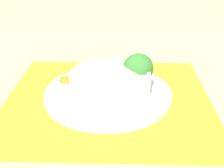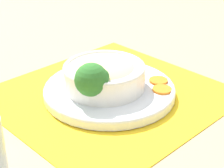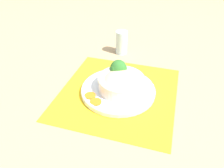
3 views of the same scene
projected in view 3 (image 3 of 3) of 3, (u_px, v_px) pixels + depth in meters
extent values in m
plane|color=tan|center=(118.00, 93.00, 0.88)|extent=(4.00, 4.00, 0.00)
cube|color=yellow|center=(118.00, 92.00, 0.88)|extent=(0.52, 0.50, 0.00)
cylinder|color=silver|center=(118.00, 90.00, 0.87)|extent=(0.29, 0.29, 0.02)
torus|color=silver|center=(118.00, 89.00, 0.86)|extent=(0.29, 0.29, 0.01)
cylinder|color=silver|center=(121.00, 84.00, 0.85)|extent=(0.18, 0.18, 0.05)
torus|color=silver|center=(121.00, 78.00, 0.84)|extent=(0.18, 0.18, 0.01)
ellipsoid|color=beige|center=(121.00, 81.00, 0.84)|extent=(0.15, 0.15, 0.05)
cylinder|color=#759E51|center=(118.00, 76.00, 0.91)|extent=(0.03, 0.03, 0.03)
sphere|color=#2D6B28|center=(118.00, 68.00, 0.89)|extent=(0.07, 0.07, 0.07)
sphere|color=#2D6B28|center=(115.00, 69.00, 0.88)|extent=(0.03, 0.03, 0.03)
sphere|color=#2D6B28|center=(122.00, 66.00, 0.90)|extent=(0.03, 0.03, 0.03)
cylinder|color=orange|center=(90.00, 96.00, 0.83)|extent=(0.04, 0.04, 0.01)
cylinder|color=orange|center=(96.00, 102.00, 0.80)|extent=(0.04, 0.04, 0.01)
cylinder|color=silver|center=(122.00, 42.00, 1.12)|extent=(0.06, 0.06, 0.12)
cylinder|color=silver|center=(121.00, 46.00, 1.13)|extent=(0.05, 0.05, 0.07)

